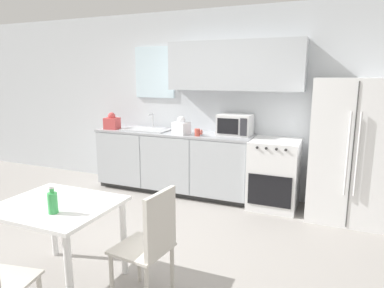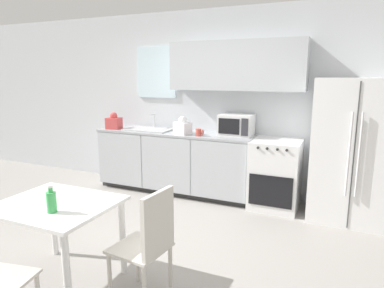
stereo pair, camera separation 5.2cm
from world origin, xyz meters
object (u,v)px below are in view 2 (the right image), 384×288
object	(u,v)px
microwave	(236,125)
dining_table	(57,216)
coffee_mug	(199,132)
dining_chair_side	(150,239)
oven_range	(275,174)
drink_bottle	(51,201)
refrigerator	(353,151)

from	to	relation	value
microwave	dining_table	xyz separation A→B (m)	(-0.77, -2.60, -0.47)
coffee_mug	dining_chair_side	xyz separation A→B (m)	(0.53, -2.25, -0.45)
oven_range	microwave	distance (m)	0.86
dining_table	coffee_mug	bearing A→B (deg)	82.36
drink_bottle	refrigerator	bearing A→B (deg)	50.63
refrigerator	drink_bottle	xyz separation A→B (m)	(-2.15, -2.62, -0.05)
oven_range	refrigerator	bearing A→B (deg)	-1.93
oven_range	drink_bottle	world-z (taller)	drink_bottle
oven_range	coffee_mug	size ratio (longest dim) A/B	8.58
microwave	dining_chair_side	world-z (taller)	microwave
microwave	coffee_mug	xyz separation A→B (m)	(-0.46, -0.27, -0.10)
oven_range	dining_table	xyz separation A→B (m)	(-1.36, -2.49, 0.15)
refrigerator	dining_chair_side	xyz separation A→B (m)	(-1.42, -2.38, -0.33)
oven_range	refrigerator	world-z (taller)	refrigerator
oven_range	dining_chair_side	world-z (taller)	dining_chair_side
dining_chair_side	drink_bottle	bearing A→B (deg)	114.91
dining_table	dining_chair_side	distance (m)	0.86
microwave	dining_table	bearing A→B (deg)	-106.45
microwave	dining_table	distance (m)	2.75
refrigerator	coffee_mug	xyz separation A→B (m)	(-1.96, -0.12, 0.12)
refrigerator	drink_bottle	distance (m)	3.38
coffee_mug	dining_chair_side	size ratio (longest dim) A/B	0.12
refrigerator	coffee_mug	distance (m)	1.97
coffee_mug	dining_table	xyz separation A→B (m)	(-0.31, -2.34, -0.37)
oven_range	dining_table	size ratio (longest dim) A/B	0.98
coffee_mug	refrigerator	bearing A→B (deg)	3.58
refrigerator	dining_table	size ratio (longest dim) A/B	1.84
refrigerator	coffee_mug	world-z (taller)	refrigerator
refrigerator	dining_chair_side	size ratio (longest dim) A/B	1.86
dining_table	drink_bottle	size ratio (longest dim) A/B	4.33
drink_bottle	oven_range	bearing A→B (deg)	64.96
coffee_mug	drink_bottle	world-z (taller)	coffee_mug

